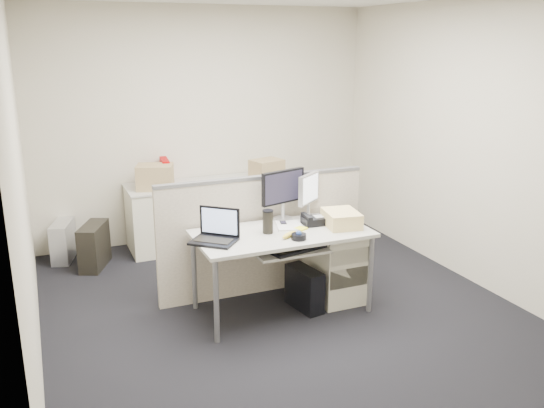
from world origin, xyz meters
name	(u,v)px	position (x,y,z in m)	size (l,w,h in m)	color
floor	(282,310)	(0.00, 0.00, -0.01)	(4.00, 4.50, 0.01)	black
wall_back	(205,125)	(0.00, 2.25, 1.35)	(4.00, 0.02, 2.70)	beige
wall_front	(471,248)	(0.00, -2.25, 1.35)	(4.00, 0.02, 2.70)	beige
wall_left	(20,183)	(-2.00, 0.00, 1.35)	(0.02, 4.50, 2.70)	beige
wall_right	(473,144)	(2.00, 0.00, 1.35)	(0.02, 4.50, 2.70)	beige
desk	(282,239)	(0.00, 0.00, 0.66)	(1.50, 0.75, 0.73)	#B9B7AF
keyboard_tray	(291,251)	(0.00, -0.18, 0.62)	(0.62, 0.32, 0.02)	#B9B7AF
drawer_pedestal	(334,264)	(0.55, 0.05, 0.33)	(0.40, 0.55, 0.65)	beige
cubicle_partition	(263,236)	(0.00, 0.45, 0.55)	(2.00, 0.06, 1.10)	beige
back_counter	(216,213)	(0.00, 1.93, 0.36)	(2.00, 0.60, 0.72)	beige
monitor_main	(283,195)	(0.15, 0.32, 0.96)	(0.46, 0.18, 0.46)	black
monitor_small	(308,196)	(0.40, 0.30, 0.93)	(0.33, 0.16, 0.40)	#B7B7BC
laptop	(213,227)	(-0.62, -0.03, 0.86)	(0.35, 0.26, 0.26)	black
trackball	(299,237)	(0.05, -0.23, 0.75)	(0.12, 0.12, 0.05)	black
desk_phone	(315,221)	(0.35, 0.08, 0.76)	(0.21, 0.17, 0.07)	black
paper_stack	(289,225)	(0.12, 0.12, 0.74)	(0.22, 0.28, 0.01)	silver
sticky_pad	(301,228)	(0.18, 0.00, 0.74)	(0.09, 0.09, 0.01)	yellow
travel_mug	(268,222)	(-0.12, 0.02, 0.83)	(0.09, 0.09, 0.19)	black
banana	(289,235)	(0.00, -0.15, 0.75)	(0.20, 0.05, 0.04)	gold
cellphone	(283,223)	(0.10, 0.20, 0.74)	(0.05, 0.10, 0.01)	black
manila_folders	(341,219)	(0.55, -0.05, 0.80)	(0.28, 0.36, 0.13)	#DBC082
keyboard	(298,249)	(0.05, -0.22, 0.64)	(0.49, 0.17, 0.03)	black
pc_tower_desk	(304,289)	(0.20, -0.05, 0.19)	(0.16, 0.40, 0.37)	black
pc_tower_spare_dark	(94,246)	(-1.41, 1.68, 0.23)	(0.20, 0.50, 0.46)	black
pc_tower_spare_silver	(63,241)	(-1.70, 2.03, 0.21)	(0.18, 0.45, 0.42)	#B7B7BC
cardboard_box_left	(155,178)	(-0.70, 1.85, 0.86)	(0.39, 0.29, 0.29)	#9F885A
cardboard_box_right	(267,170)	(0.60, 1.81, 0.85)	(0.35, 0.27, 0.25)	#9F885A
red_binder	(165,172)	(-0.55, 2.03, 0.87)	(0.08, 0.33, 0.31)	#9A0103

